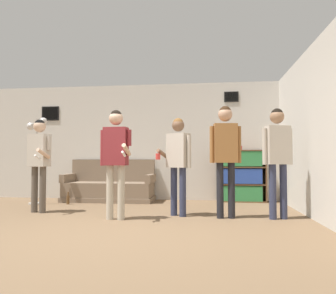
% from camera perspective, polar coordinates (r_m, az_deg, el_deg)
% --- Properties ---
extents(ground_plane, '(20.00, 20.00, 0.00)m').
position_cam_1_polar(ground_plane, '(4.22, -12.44, -14.75)').
color(ground_plane, brown).
extents(wall_back, '(8.30, 0.08, 2.70)m').
position_cam_1_polar(wall_back, '(7.72, -3.21, 0.96)').
color(wall_back, beige).
rests_on(wall_back, ground_plane).
extents(wall_right, '(0.06, 6.07, 2.70)m').
position_cam_1_polar(wall_right, '(5.96, 22.77, 2.08)').
color(wall_right, beige).
rests_on(wall_right, ground_plane).
extents(couch, '(2.00, 0.80, 0.93)m').
position_cam_1_polar(couch, '(7.53, -10.13, -6.95)').
color(couch, '#7A6651').
rests_on(couch, ground_plane).
extents(bookshelf, '(1.06, 0.30, 1.14)m').
position_cam_1_polar(bookshelf, '(7.40, 12.62, -4.95)').
color(bookshelf, brown).
rests_on(bookshelf, ground_plane).
extents(floor_lamp, '(0.44, 0.28, 1.81)m').
position_cam_1_polar(floor_lamp, '(7.38, -21.92, 0.38)').
color(floor_lamp, '#ADA89E').
rests_on(floor_lamp, ground_plane).
extents(person_player_foreground_left, '(0.49, 0.52, 1.63)m').
position_cam_1_polar(person_player_foreground_left, '(6.17, -21.54, -1.37)').
color(person_player_foreground_left, brown).
rests_on(person_player_foreground_left, ground_plane).
extents(person_player_foreground_center, '(0.50, 0.47, 1.69)m').
position_cam_1_polar(person_player_foreground_center, '(5.13, -9.10, -0.82)').
color(person_player_foreground_center, '#B7AD99').
rests_on(person_player_foreground_center, ground_plane).
extents(person_watcher_holding_cup, '(0.58, 0.36, 1.61)m').
position_cam_1_polar(person_watcher_holding_cup, '(5.39, 1.76, -1.56)').
color(person_watcher_holding_cup, '#2D334C').
rests_on(person_watcher_holding_cup, ground_plane).
extents(person_spectator_near_bookshelf, '(0.50, 0.24, 1.78)m').
position_cam_1_polar(person_spectator_near_bookshelf, '(5.26, 9.97, -0.20)').
color(person_spectator_near_bookshelf, black).
rests_on(person_spectator_near_bookshelf, ground_plane).
extents(person_spectator_far_right, '(0.48, 0.29, 1.73)m').
position_cam_1_polar(person_spectator_far_right, '(5.38, 18.53, -0.56)').
color(person_spectator_far_right, '#2D334C').
rests_on(person_spectator_far_right, ground_plane).
extents(bottle_on_floor, '(0.06, 0.06, 0.25)m').
position_cam_1_polar(bottle_on_floor, '(7.17, -17.02, -8.73)').
color(bottle_on_floor, brown).
rests_on(bottle_on_floor, ground_plane).
extents(drinking_cup, '(0.07, 0.07, 0.10)m').
position_cam_1_polar(drinking_cup, '(7.40, 12.48, -0.16)').
color(drinking_cup, red).
rests_on(drinking_cup, bookshelf).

